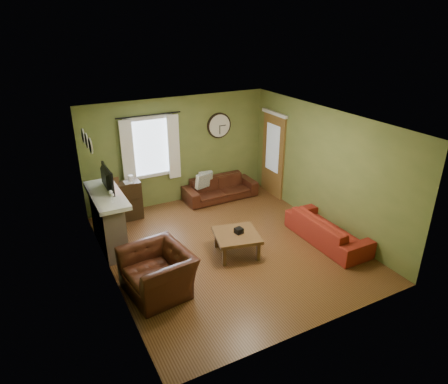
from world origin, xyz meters
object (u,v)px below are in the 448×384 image
armchair (158,272)px  coffee_table (237,244)px  sofa_red (327,229)px  sofa_brown (220,188)px  bookshelf (125,201)px

armchair → coffee_table: bearing=95.0°
sofa_red → coffee_table: sofa_red is taller
sofa_brown → armchair: bearing=-132.7°
bookshelf → armchair: (-0.20, -2.83, -0.08)m
bookshelf → coffee_table: 2.89m
sofa_brown → armchair: size_ratio=1.62×
armchair → bookshelf: bearing=168.2°
bookshelf → sofa_red: bearing=-40.4°
sofa_brown → sofa_red: bearing=-71.9°
armchair → coffee_table: (1.73, 0.39, -0.15)m
sofa_red → coffee_table: bearing=76.0°
sofa_brown → coffee_table: sofa_brown is taller
bookshelf → sofa_red: 4.49m
bookshelf → sofa_brown: size_ratio=0.48×
sofa_red → coffee_table: (-1.88, 0.47, -0.06)m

